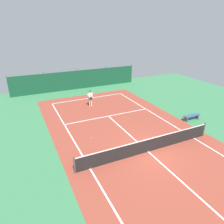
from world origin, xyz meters
TOP-DOWN VIEW (x-y plane):
  - ground_plane at (0.00, 0.00)m, footprint 36.00×36.00m
  - court_surface at (0.00, 0.00)m, footprint 11.02×26.60m
  - tennis_net at (0.00, 0.00)m, footprint 10.12×0.10m
  - back_fence at (-0.00, 16.59)m, footprint 16.30×0.98m
  - tennis_player at (-0.60, 9.53)m, footprint 0.67×0.78m
  - tennis_ball_near_player at (-2.85, 3.28)m, footprint 0.07×0.07m
  - courtside_bench at (6.31, 2.49)m, footprint 1.60×0.40m
  - water_bottle at (5.81, 2.99)m, footprint 0.08×0.08m

SIDE VIEW (x-z plane):
  - ground_plane at x=0.00m, z-range 0.00..0.00m
  - court_surface at x=0.00m, z-range 0.00..0.01m
  - tennis_ball_near_player at x=-2.85m, z-range 0.00..0.07m
  - water_bottle at x=5.81m, z-range 0.00..0.24m
  - courtside_bench at x=6.31m, z-range 0.13..0.62m
  - tennis_net at x=0.00m, z-range -0.04..1.06m
  - back_fence at x=0.00m, z-range -0.68..2.02m
  - tennis_player at x=-0.60m, z-range 0.14..1.78m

